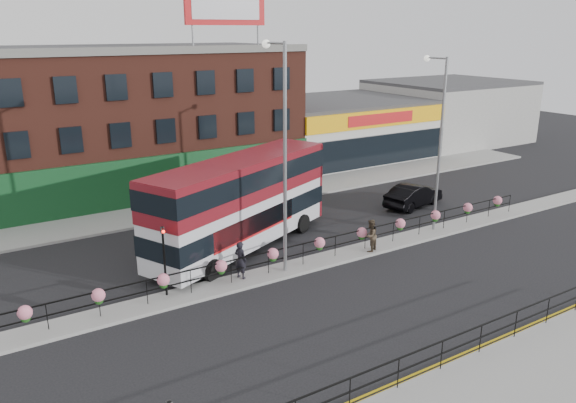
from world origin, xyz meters
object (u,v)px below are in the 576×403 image
pedestrian_b (371,236)px  car (414,195)px  lamp_column_east (438,130)px  double_decker_bus (241,195)px  pedestrian_a (241,260)px  lamp_column_west (282,140)px

pedestrian_b → car: bearing=-172.9°
car → lamp_column_east: 7.04m
double_decker_bus → pedestrian_b: bearing=-38.1°
double_decker_bus → pedestrian_a: 4.55m
pedestrian_a → pedestrian_b: (7.37, -0.66, -0.04)m
double_decker_bus → pedestrian_b: (5.41, -4.24, -2.04)m
car → lamp_column_west: (-13.01, -4.31, 5.79)m
double_decker_bus → pedestrian_a: (-1.97, -3.58, -2.00)m
pedestrian_a → lamp_column_east: 13.69m
double_decker_bus → lamp_column_west: size_ratio=1.14×
double_decker_bus → pedestrian_a: bearing=-118.8°
pedestrian_a → pedestrian_b: size_ratio=1.05×
car → pedestrian_a: (-15.25, -4.21, 0.28)m
lamp_column_east → car: bearing=58.1°
pedestrian_a → lamp_column_west: (2.24, -0.10, 5.51)m
pedestrian_a → lamp_column_west: 5.94m
lamp_column_west → lamp_column_east: size_ratio=1.09×
lamp_column_west → pedestrian_b: bearing=-6.2°
pedestrian_a → double_decker_bus: bearing=-51.6°
car → double_decker_bus: bearing=80.4°
pedestrian_a → lamp_column_west: lamp_column_west is taller
pedestrian_b → lamp_column_east: (5.39, 0.88, 4.99)m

